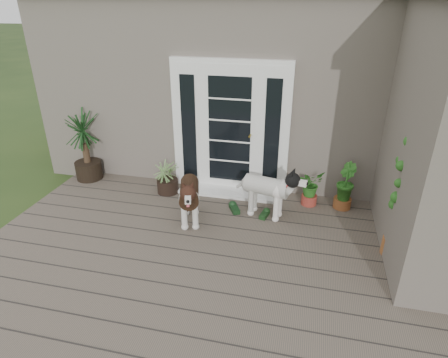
# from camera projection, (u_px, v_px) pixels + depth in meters

# --- Properties ---
(deck) EXTENTS (6.20, 4.60, 0.12)m
(deck) POSITION_uv_depth(u_px,v_px,m) (207.00, 275.00, 4.59)
(deck) COLOR #6B5B4C
(deck) RESTS_ON ground
(house_main) EXTENTS (7.40, 4.00, 3.10)m
(house_main) POSITION_uv_depth(u_px,v_px,m) (262.00, 81.00, 7.67)
(house_main) COLOR #665E54
(house_main) RESTS_ON ground
(door_unit) EXTENTS (1.90, 0.14, 2.15)m
(door_unit) POSITION_uv_depth(u_px,v_px,m) (230.00, 128.00, 6.07)
(door_unit) COLOR white
(door_unit) RESTS_ON deck
(door_step) EXTENTS (1.60, 0.40, 0.05)m
(door_step) POSITION_uv_depth(u_px,v_px,m) (227.00, 192.00, 6.35)
(door_step) COLOR white
(door_step) RESTS_ON deck
(brindle_dog) EXTENTS (0.60, 0.93, 0.72)m
(brindle_dog) POSITION_uv_depth(u_px,v_px,m) (190.00, 200.00, 5.41)
(brindle_dog) COLOR #331F12
(brindle_dog) RESTS_ON deck
(white_dog) EXTENTS (0.92, 0.54, 0.72)m
(white_dog) POSITION_uv_depth(u_px,v_px,m) (266.00, 194.00, 5.56)
(white_dog) COLOR white
(white_dog) RESTS_ON deck
(spider_plant) EXTENTS (0.67, 0.67, 0.62)m
(spider_plant) POSITION_uv_depth(u_px,v_px,m) (167.00, 175.00, 6.26)
(spider_plant) COLOR #94B36E
(spider_plant) RESTS_ON deck
(yucca) EXTENTS (0.98, 0.98, 1.26)m
(yucca) POSITION_uv_depth(u_px,v_px,m) (85.00, 145.00, 6.61)
(yucca) COLOR black
(yucca) RESTS_ON deck
(herb_a) EXTENTS (0.53, 0.53, 0.48)m
(herb_a) POSITION_uv_depth(u_px,v_px,m) (310.00, 191.00, 5.92)
(herb_a) COLOR #244D16
(herb_a) RESTS_ON deck
(herb_b) EXTENTS (0.39, 0.39, 0.53)m
(herb_b) POSITION_uv_depth(u_px,v_px,m) (344.00, 192.00, 5.82)
(herb_b) COLOR #1C5418
(herb_b) RESTS_ON deck
(herb_c) EXTENTS (0.55, 0.55, 0.64)m
(herb_c) POSITION_uv_depth(u_px,v_px,m) (387.00, 192.00, 5.71)
(herb_c) COLOR #1A5E1C
(herb_c) RESTS_ON deck
(sapling) EXTENTS (0.57, 0.57, 1.66)m
(sapling) POSITION_uv_depth(u_px,v_px,m) (406.00, 197.00, 4.50)
(sapling) COLOR #255E1A
(sapling) RESTS_ON deck
(clog_left) EXTENTS (0.28, 0.35, 0.09)m
(clog_left) POSITION_uv_depth(u_px,v_px,m) (234.00, 208.00, 5.82)
(clog_left) COLOR black
(clog_left) RESTS_ON deck
(clog_right) EXTENTS (0.19, 0.30, 0.08)m
(clog_right) POSITION_uv_depth(u_px,v_px,m) (265.00, 214.00, 5.67)
(clog_right) COLOR #143214
(clog_right) RESTS_ON deck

